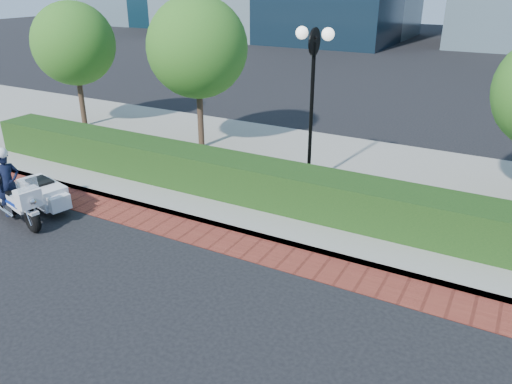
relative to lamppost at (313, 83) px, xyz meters
The scene contains 8 objects.
ground 6.07m from the lamppost, 100.89° to the right, with size 120.00×120.00×0.00m, color black.
brick_strip 4.84m from the lamppost, 105.12° to the right, with size 60.00×1.00×0.01m, color maroon.
sidewalk 3.16m from the lamppost, 141.34° to the left, with size 60.00×8.00×0.15m, color gray.
hedge_main 2.98m from the lamppost, 122.01° to the right, with size 18.00×1.20×1.00m, color black.
lamppost is the anchor object (origin of this frame).
tree_a 10.09m from the lamppost, behind, with size 3.00×3.00×4.58m.
tree_b 4.71m from the lamppost, 163.89° to the left, with size 3.20×3.20×4.89m.
police_motorcycle 7.68m from the lamppost, 137.59° to the right, with size 2.26×1.88×1.85m.
Camera 1 is at (5.94, -6.83, 5.52)m, focal length 35.00 mm.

